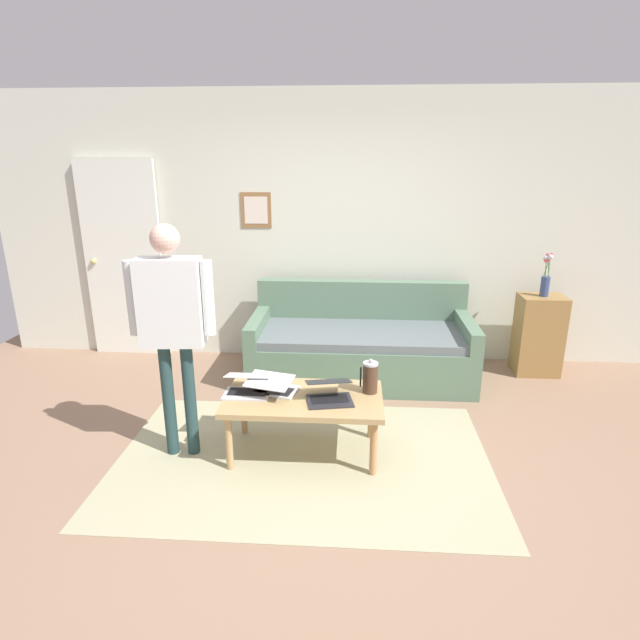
# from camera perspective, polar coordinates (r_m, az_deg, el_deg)

# --- Properties ---
(ground_plane) EXTENTS (7.68, 7.68, 0.00)m
(ground_plane) POSITION_cam_1_polar(r_m,az_deg,el_deg) (3.70, -0.21, -16.16)
(ground_plane) COLOR #917058
(area_rug) EXTENTS (2.64, 1.71, 0.01)m
(area_rug) POSITION_cam_1_polar(r_m,az_deg,el_deg) (3.80, -1.90, -15.14)
(area_rug) COLOR tan
(area_rug) RESTS_ON ground_plane
(back_wall) EXTENTS (7.04, 0.11, 2.70)m
(back_wall) POSITION_cam_1_polar(r_m,az_deg,el_deg) (5.32, 1.46, 9.93)
(back_wall) COLOR silver
(back_wall) RESTS_ON ground_plane
(interior_door) EXTENTS (0.82, 0.09, 2.05)m
(interior_door) POSITION_cam_1_polar(r_m,az_deg,el_deg) (5.81, -20.91, 6.18)
(interior_door) COLOR white
(interior_door) RESTS_ON ground_plane
(couch) EXTENTS (2.09, 0.93, 0.88)m
(couch) POSITION_cam_1_polar(r_m,az_deg,el_deg) (5.00, 4.52, -3.01)
(couch) COLOR #59765E
(couch) RESTS_ON ground_plane
(coffee_table) EXTENTS (1.11, 0.62, 0.45)m
(coffee_table) POSITION_cam_1_polar(r_m,az_deg,el_deg) (3.69, -1.81, -9.12)
(coffee_table) COLOR tan
(coffee_table) RESTS_ON ground_plane
(laptop_left) EXTENTS (0.36, 0.35, 0.15)m
(laptop_left) POSITION_cam_1_polar(r_m,az_deg,el_deg) (3.60, 1.02, -8.19)
(laptop_left) COLOR #28282D
(laptop_left) RESTS_ON coffee_table
(laptop_center) EXTENTS (0.39, 0.39, 0.14)m
(laptop_center) POSITION_cam_1_polar(r_m,az_deg,el_deg) (3.71, -5.23, -7.38)
(laptop_center) COLOR silver
(laptop_center) RESTS_ON coffee_table
(laptop_right) EXTENTS (0.33, 0.29, 0.14)m
(laptop_right) POSITION_cam_1_polar(r_m,az_deg,el_deg) (3.73, -8.03, -7.38)
(laptop_right) COLOR silver
(laptop_right) RESTS_ON coffee_table
(french_press) EXTENTS (0.13, 0.11, 0.26)m
(french_press) POSITION_cam_1_polar(r_m,az_deg,el_deg) (3.70, 5.58, -6.33)
(french_press) COLOR #4C3323
(french_press) RESTS_ON coffee_table
(side_shelf) EXTENTS (0.42, 0.32, 0.79)m
(side_shelf) POSITION_cam_1_polar(r_m,az_deg,el_deg) (5.48, 23.02, -1.54)
(side_shelf) COLOR olive
(side_shelf) RESTS_ON ground_plane
(flower_vase) EXTENTS (0.09, 0.11, 0.42)m
(flower_vase) POSITION_cam_1_polar(r_m,az_deg,el_deg) (5.33, 23.72, 4.22)
(flower_vase) COLOR #374776
(flower_vase) RESTS_ON side_shelf
(person_standing) EXTENTS (0.58, 0.21, 1.66)m
(person_standing) POSITION_cam_1_polar(r_m,az_deg,el_deg) (3.58, -16.12, 0.72)
(person_standing) COLOR #243E3F
(person_standing) RESTS_ON ground_plane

